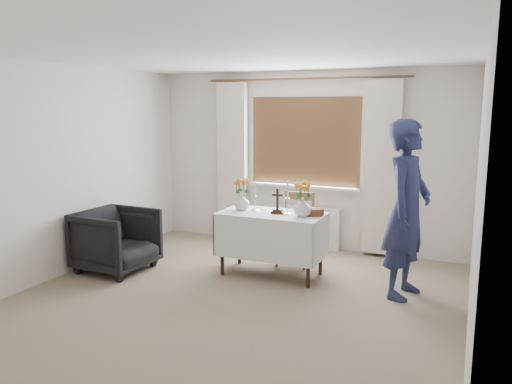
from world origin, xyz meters
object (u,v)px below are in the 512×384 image
(wooden_chair, at_px, (295,229))
(flower_vase_left, at_px, (242,202))
(person, at_px, (407,210))
(wooden_cross, at_px, (277,201))
(flower_vase_right, at_px, (303,207))
(altar_table, at_px, (271,244))
(armchair, at_px, (116,240))

(wooden_chair, bearing_deg, flower_vase_left, -138.53)
(person, relative_size, wooden_cross, 6.30)
(flower_vase_right, bearing_deg, altar_table, 175.68)
(person, height_order, wooden_cross, person)
(wooden_chair, xyz_separation_m, flower_vase_left, (-0.52, -0.49, 0.40))
(flower_vase_left, bearing_deg, wooden_chair, 43.31)
(wooden_chair, relative_size, flower_vase_left, 4.54)
(altar_table, height_order, flower_vase_right, flower_vase_right)
(wooden_chair, distance_m, wooden_cross, 0.68)
(person, bearing_deg, flower_vase_left, 100.52)
(person, bearing_deg, wooden_cross, 100.88)
(altar_table, relative_size, flower_vase_right, 5.70)
(altar_table, height_order, wooden_chair, wooden_chair)
(person, xyz_separation_m, flower_vase_left, (-1.94, 0.06, -0.08))
(altar_table, distance_m, person, 1.64)
(person, distance_m, flower_vase_left, 1.95)
(wooden_chair, distance_m, armchair, 2.23)
(altar_table, bearing_deg, flower_vase_right, -4.32)
(altar_table, xyz_separation_m, armchair, (-1.81, -0.61, 0.00))
(altar_table, distance_m, armchair, 1.91)
(altar_table, height_order, armchair, armchair)
(wooden_cross, bearing_deg, armchair, -170.39)
(flower_vase_left, bearing_deg, armchair, -155.69)
(wooden_chair, bearing_deg, altar_table, -104.76)
(wooden_chair, xyz_separation_m, flower_vase_right, (0.28, -0.54, 0.41))
(wooden_chair, bearing_deg, armchair, -151.57)
(person, relative_size, flower_vase_left, 9.25)
(wooden_cross, bearing_deg, altar_table, 169.61)
(armchair, relative_size, flower_vase_right, 3.87)
(armchair, relative_size, flower_vase_left, 4.14)
(wooden_chair, relative_size, armchair, 1.10)
(wooden_cross, distance_m, flower_vase_right, 0.32)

